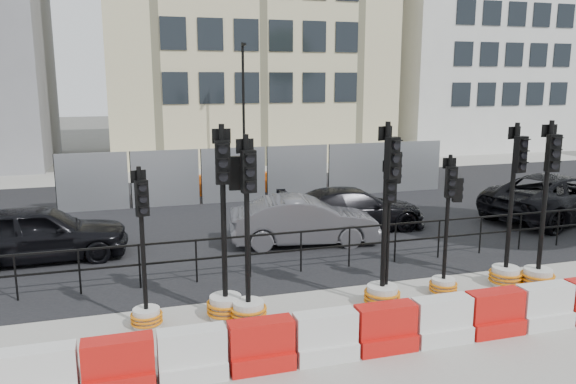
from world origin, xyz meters
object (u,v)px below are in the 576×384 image
object	(u,v)px
car_c	(353,209)
traffic_signal_a	(146,296)
traffic_signal_d	(384,265)
traffic_signal_h	(540,255)
car_a	(39,233)

from	to	relation	value
car_c	traffic_signal_a	bearing A→B (deg)	131.06
traffic_signal_a	traffic_signal_d	xyz separation A→B (m)	(4.49, -0.39, 0.26)
traffic_signal_a	traffic_signal_d	distance (m)	4.51
traffic_signal_a	car_c	size ratio (longest dim) A/B	0.67
traffic_signal_h	car_a	size ratio (longest dim) A/B	0.85
traffic_signal_a	traffic_signal_h	distance (m)	8.13
car_a	car_c	distance (m)	8.52
traffic_signal_d	car_a	bearing A→B (deg)	124.85
car_a	car_c	xyz separation A→B (m)	(8.51, 0.47, -0.08)
traffic_signal_a	traffic_signal_d	world-z (taller)	traffic_signal_d
traffic_signal_d	traffic_signal_a	bearing A→B (deg)	156.43
car_c	traffic_signal_d	bearing A→B (deg)	164.22
traffic_signal_d	car_c	distance (m)	5.78
traffic_signal_d	car_c	xyz separation A→B (m)	(1.72, 5.51, -0.24)
car_a	car_c	size ratio (longest dim) A/B	0.96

